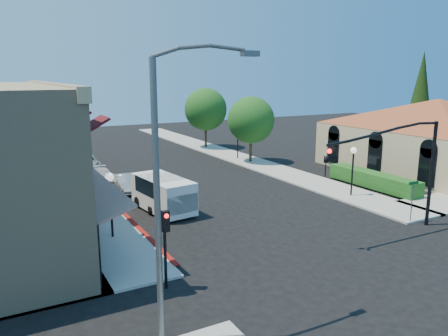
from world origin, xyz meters
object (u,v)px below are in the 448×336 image
street_name_sign (413,195)px  parked_car_d (86,162)px  white_van (164,192)px  cobra_streetlight (168,184)px  lamppost_right_far (238,133)px  parked_car_a (154,200)px  street_tree_a (251,120)px  street_tree_b (206,109)px  lamppost_left_near (110,189)px  parked_car_b (125,183)px  secondary_signal (165,235)px  signal_mast_arm (407,159)px  parked_car_c (102,177)px  conifer_far (421,95)px  lamppost_left_far (65,149)px  lamppost_right_near (353,159)px

street_name_sign → parked_car_d: bearing=119.5°
white_van → cobra_streetlight: bearing=-109.8°
cobra_streetlight → lamppost_right_far: 31.53m
parked_car_a → street_tree_a: bearing=39.7°
street_name_sign → cobra_streetlight: bearing=-165.8°
street_tree_b → cobra_streetlight: 38.45m
lamppost_right_far → street_tree_a: bearing=-81.5°
lamppost_left_near → parked_car_b: size_ratio=0.95×
parked_car_a → parked_car_b: (-0.38, 5.09, 0.05)m
lamppost_left_near → white_van: bearing=37.4°
secondary_signal → cobra_streetlight: 4.65m
parked_car_a → parked_car_d: size_ratio=0.70×
white_van → parked_car_b: white_van is taller
white_van → parked_car_a: bearing=112.7°
signal_mast_arm → white_van: bearing=136.9°
lamppost_right_far → parked_car_a: 18.04m
parked_car_a → parked_car_c: size_ratio=0.80×
parked_car_c → parked_car_d: 6.39m
parked_car_b → parked_car_c: parked_car_b is taller
conifer_far → lamppost_right_far: bearing=162.9°
street_name_sign → conifer_far: bearing=37.6°
parked_car_a → parked_car_d: (-1.40, 14.39, 0.09)m
parked_car_d → lamppost_left_near: bearing=-94.3°
lamppost_left_near → parked_car_a: 5.86m
parked_car_b → parked_car_d: parked_car_d is taller
conifer_far → street_name_sign: 26.30m
cobra_streetlight → parked_car_d: 28.91m
cobra_streetlight → parked_car_a: cobra_streetlight is taller
street_name_sign → parked_car_c: (-13.70, 17.80, -1.09)m
street_tree_a → lamppost_left_far: (-17.30, 0.00, -1.46)m
conifer_far → street_tree_a: (-19.20, 4.00, -2.17)m
street_tree_a → parked_car_d: (-15.00, 4.39, -3.53)m
parked_car_a → conifer_far: bearing=13.7°
lamppost_left_far → parked_car_c: bearing=-41.0°
conifer_far → parked_car_d: conifer_far is taller
parked_car_b → parked_car_c: 3.08m
conifer_far → secondary_signal: conifer_far is taller
street_tree_b → street_name_sign: bearing=-92.5°
lamppost_right_far → parked_car_a: (-13.30, -12.00, -2.17)m
secondary_signal → cobra_streetlight: (-1.15, -3.41, 2.95)m
white_van → parked_car_d: 15.39m
lamppost_right_near → parked_car_b: 16.56m
conifer_far → lamppost_left_near: (-36.50, -10.00, -3.62)m
lamppost_right_far → parked_car_d: 15.04m
parked_car_b → street_name_sign: bearing=-46.1°
conifer_far → parked_car_a: size_ratio=3.29×
lamppost_left_near → lamppost_right_far: 23.35m
street_tree_a → lamppost_left_far: bearing=180.0°
lamppost_right_far → parked_car_d: bearing=170.8°
street_name_sign → white_van: 14.90m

